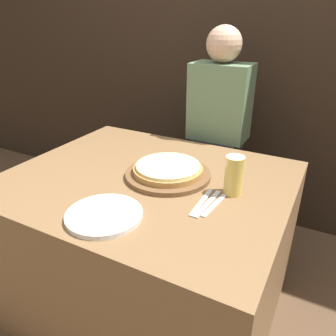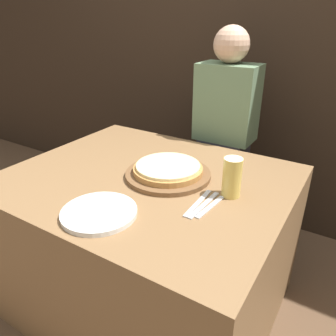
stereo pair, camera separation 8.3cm
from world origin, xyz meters
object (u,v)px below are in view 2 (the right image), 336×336
spoon (210,207)px  dinner_plate (99,213)px  beer_glass (232,176)px  dinner_knife (204,205)px  fork (198,203)px  diner_person (224,146)px  pizza_on_board (168,171)px

spoon → dinner_plate: bearing=-141.1°
beer_glass → dinner_knife: 0.16m
beer_glass → fork: 0.17m
fork → spoon: size_ratio=1.17×
diner_person → dinner_knife: bearing=-72.5°
pizza_on_board → spoon: size_ratio=2.02×
fork → dinner_knife: size_ratio=1.00×
fork → spoon: same height
beer_glass → fork: beer_glass is taller
beer_glass → dinner_knife: beer_glass is taller
fork → diner_person: size_ratio=0.16×
beer_glass → spoon: beer_glass is taller
fork → diner_person: diner_person is taller
pizza_on_board → dinner_knife: bearing=-29.1°
pizza_on_board → dinner_plate: (-0.05, -0.38, -0.02)m
pizza_on_board → dinner_knife: pizza_on_board is taller
spoon → diner_person: diner_person is taller
pizza_on_board → dinner_plate: bearing=-96.9°
pizza_on_board → fork: pizza_on_board is taller
dinner_plate → spoon: 0.40m
dinner_knife → spoon: size_ratio=1.17×
pizza_on_board → dinner_plate: pizza_on_board is taller
pizza_on_board → dinner_knife: 0.27m
beer_glass → spoon: size_ratio=0.86×
beer_glass → dinner_plate: 0.51m
pizza_on_board → spoon: 0.29m
dinner_plate → dinner_knife: size_ratio=1.24×
dinner_plate → diner_person: diner_person is taller
dinner_plate → dinner_knife: dinner_plate is taller
dinner_knife → spoon: 0.03m
beer_glass → dinner_plate: size_ratio=0.59×
spoon → diner_person: 0.80m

